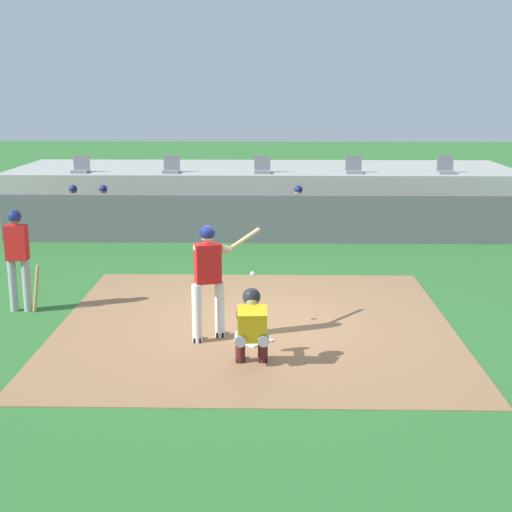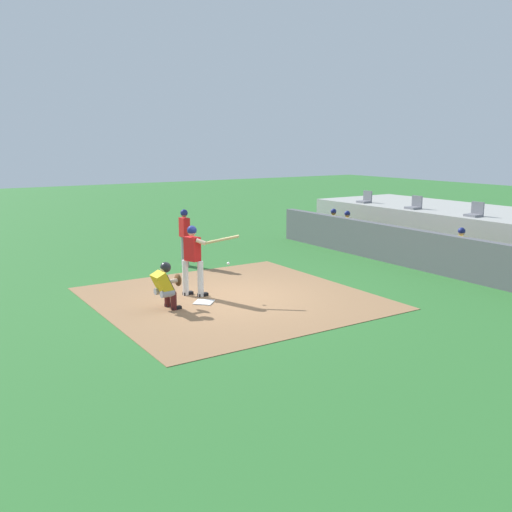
{
  "view_description": "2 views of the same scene",
  "coord_description": "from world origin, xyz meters",
  "px_view_note": "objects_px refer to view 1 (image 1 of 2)",
  "views": [
    {
      "loc": [
        0.25,
        -11.39,
        3.84
      ],
      "look_at": [
        0.0,
        0.7,
        1.0
      ],
      "focal_mm": 51.17,
      "sensor_mm": 36.0,
      "label": 1
    },
    {
      "loc": [
        11.73,
        -6.87,
        3.81
      ],
      "look_at": [
        0.0,
        0.7,
        1.0
      ],
      "focal_mm": 39.59,
      "sensor_mm": 36.0,
      "label": 2
    }
  ],
  "objects_px": {
    "dugout_player_1": "(103,209)",
    "stadium_seat_1": "(171,168)",
    "dugout_player_0": "(73,209)",
    "dugout_player_2": "(298,210)",
    "home_plate": "(254,340)",
    "on_deck_batter": "(18,254)",
    "stadium_seat_0": "(81,168)",
    "catcher_crouched": "(251,324)",
    "stadium_seat_2": "(262,168)",
    "stadium_seat_4": "(446,169)",
    "stadium_seat_3": "(354,168)",
    "batter_at_plate": "(209,275)"
  },
  "relations": [
    {
      "from": "catcher_crouched",
      "to": "stadium_seat_2",
      "type": "distance_m",
      "value": 11.17
    },
    {
      "from": "dugout_player_2",
      "to": "stadium_seat_4",
      "type": "relative_size",
      "value": 2.71
    },
    {
      "from": "dugout_player_1",
      "to": "catcher_crouched",
      "type": "bearing_deg",
      "value": -65.6
    },
    {
      "from": "dugout_player_1",
      "to": "stadium_seat_3",
      "type": "xyz_separation_m",
      "value": [
        6.74,
        2.03,
        0.86
      ]
    },
    {
      "from": "catcher_crouched",
      "to": "stadium_seat_0",
      "type": "xyz_separation_m",
      "value": [
        -5.18,
        11.14,
        0.93
      ]
    },
    {
      "from": "dugout_player_0",
      "to": "stadium_seat_4",
      "type": "height_order",
      "value": "stadium_seat_4"
    },
    {
      "from": "stadium_seat_4",
      "to": "dugout_player_0",
      "type": "bearing_deg",
      "value": -168.65
    },
    {
      "from": "dugout_player_0",
      "to": "stadium_seat_1",
      "type": "height_order",
      "value": "stadium_seat_1"
    },
    {
      "from": "dugout_player_0",
      "to": "stadium_seat_4",
      "type": "xyz_separation_m",
      "value": [
        10.14,
        2.03,
        0.86
      ]
    },
    {
      "from": "dugout_player_2",
      "to": "stadium_seat_4",
      "type": "height_order",
      "value": "stadium_seat_4"
    },
    {
      "from": "stadium_seat_2",
      "to": "on_deck_batter",
      "type": "bearing_deg",
      "value": -115.17
    },
    {
      "from": "home_plate",
      "to": "on_deck_batter",
      "type": "bearing_deg",
      "value": 160.03
    },
    {
      "from": "home_plate",
      "to": "catcher_crouched",
      "type": "relative_size",
      "value": 0.22
    },
    {
      "from": "stadium_seat_3",
      "to": "batter_at_plate",
      "type": "bearing_deg",
      "value": -108.0
    },
    {
      "from": "dugout_player_0",
      "to": "dugout_player_2",
      "type": "relative_size",
      "value": 1.0
    },
    {
      "from": "on_deck_batter",
      "to": "stadium_seat_4",
      "type": "height_order",
      "value": "stadium_seat_4"
    },
    {
      "from": "dugout_player_1",
      "to": "dugout_player_2",
      "type": "bearing_deg",
      "value": 0.0
    },
    {
      "from": "home_plate",
      "to": "stadium_seat_1",
      "type": "xyz_separation_m",
      "value": [
        -2.6,
        10.18,
        1.51
      ]
    },
    {
      "from": "catcher_crouched",
      "to": "stadium_seat_0",
      "type": "bearing_deg",
      "value": 114.96
    },
    {
      "from": "stadium_seat_2",
      "to": "stadium_seat_4",
      "type": "xyz_separation_m",
      "value": [
        5.2,
        0.0,
        0.0
      ]
    },
    {
      "from": "stadium_seat_1",
      "to": "stadium_seat_4",
      "type": "xyz_separation_m",
      "value": [
        7.8,
        0.0,
        0.0
      ]
    },
    {
      "from": "home_plate",
      "to": "stadium_seat_3",
      "type": "distance_m",
      "value": 10.61
    },
    {
      "from": "dugout_player_1",
      "to": "dugout_player_2",
      "type": "xyz_separation_m",
      "value": [
        5.11,
        0.0,
        0.0
      ]
    },
    {
      "from": "on_deck_batter",
      "to": "stadium_seat_0",
      "type": "height_order",
      "value": "stadium_seat_0"
    },
    {
      "from": "batter_at_plate",
      "to": "dugout_player_2",
      "type": "xyz_separation_m",
      "value": [
        1.64,
        8.06,
        -0.36
      ]
    },
    {
      "from": "stadium_seat_2",
      "to": "batter_at_plate",
      "type": "bearing_deg",
      "value": -93.85
    },
    {
      "from": "on_deck_batter",
      "to": "dugout_player_0",
      "type": "bearing_deg",
      "value": 97.28
    },
    {
      "from": "home_plate",
      "to": "dugout_player_0",
      "type": "relative_size",
      "value": 0.34
    },
    {
      "from": "on_deck_batter",
      "to": "stadium_seat_2",
      "type": "distance_m",
      "value": 9.62
    },
    {
      "from": "batter_at_plate",
      "to": "catcher_crouched",
      "type": "height_order",
      "value": "batter_at_plate"
    },
    {
      "from": "home_plate",
      "to": "on_deck_batter",
      "type": "height_order",
      "value": "on_deck_batter"
    },
    {
      "from": "dugout_player_1",
      "to": "batter_at_plate",
      "type": "bearing_deg",
      "value": -66.72
    },
    {
      "from": "dugout_player_0",
      "to": "stadium_seat_2",
      "type": "distance_m",
      "value": 5.41
    },
    {
      "from": "dugout_player_0",
      "to": "dugout_player_2",
      "type": "bearing_deg",
      "value": 0.0
    },
    {
      "from": "stadium_seat_0",
      "to": "stadium_seat_1",
      "type": "relative_size",
      "value": 1.0
    },
    {
      "from": "dugout_player_2",
      "to": "stadium_seat_1",
      "type": "relative_size",
      "value": 2.71
    },
    {
      "from": "catcher_crouched",
      "to": "home_plate",
      "type": "bearing_deg",
      "value": 88.98
    },
    {
      "from": "dugout_player_0",
      "to": "stadium_seat_3",
      "type": "height_order",
      "value": "stadium_seat_3"
    },
    {
      "from": "catcher_crouched",
      "to": "dugout_player_0",
      "type": "relative_size",
      "value": 1.57
    },
    {
      "from": "home_plate",
      "to": "batter_at_plate",
      "type": "height_order",
      "value": "batter_at_plate"
    },
    {
      "from": "dugout_player_1",
      "to": "stadium_seat_3",
      "type": "height_order",
      "value": "stadium_seat_3"
    },
    {
      "from": "batter_at_plate",
      "to": "stadium_seat_0",
      "type": "xyz_separation_m",
      "value": [
        -4.52,
        10.09,
        0.5
      ]
    },
    {
      "from": "on_deck_batter",
      "to": "stadium_seat_0",
      "type": "xyz_separation_m",
      "value": [
        -1.11,
        8.69,
        0.51
      ]
    },
    {
      "from": "dugout_player_1",
      "to": "stadium_seat_1",
      "type": "relative_size",
      "value": 2.71
    },
    {
      "from": "home_plate",
      "to": "dugout_player_1",
      "type": "height_order",
      "value": "dugout_player_1"
    },
    {
      "from": "batter_at_plate",
      "to": "stadium_seat_4",
      "type": "bearing_deg",
      "value": 59.77
    },
    {
      "from": "stadium_seat_0",
      "to": "stadium_seat_3",
      "type": "bearing_deg",
      "value": 0.0
    },
    {
      "from": "dugout_player_0",
      "to": "dugout_player_2",
      "type": "distance_m",
      "value": 5.9
    },
    {
      "from": "batter_at_plate",
      "to": "stadium_seat_1",
      "type": "distance_m",
      "value": 10.28
    },
    {
      "from": "on_deck_batter",
      "to": "stadium_seat_1",
      "type": "distance_m",
      "value": 8.84
    }
  ]
}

